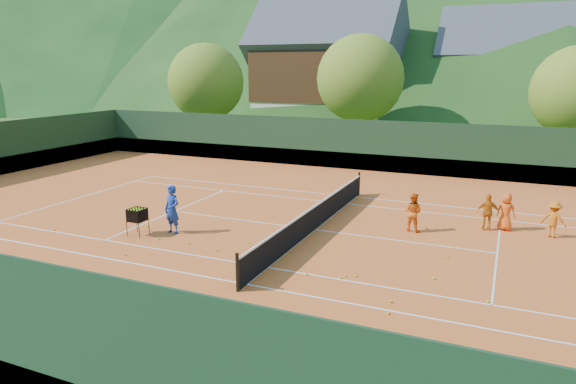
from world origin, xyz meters
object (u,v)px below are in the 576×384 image
at_px(coach, 172,210).
at_px(student_a, 413,212).
at_px(student_b, 488,212).
at_px(chalet_left, 328,71).
at_px(student_d, 554,219).
at_px(chalet_mid, 511,79).
at_px(tennis_net, 315,217).
at_px(ball_hopper, 137,215).
at_px(student_c, 506,212).

bearing_deg(coach, student_a, 35.50).
xyz_separation_m(student_b, chalet_left, (-15.93, 27.47, 4.93)).
height_order(student_b, student_d, student_b).
bearing_deg(chalet_mid, student_d, -86.12).
xyz_separation_m(student_b, tennis_net, (-5.93, -2.53, -0.19)).
distance_m(student_a, ball_hopper, 10.10).
distance_m(student_a, student_c, 3.51).
distance_m(coach, tennis_net, 5.28).
bearing_deg(ball_hopper, student_b, 26.16).
bearing_deg(tennis_net, chalet_left, 108.43).
xyz_separation_m(student_d, chalet_mid, (-2.13, 31.44, 4.30)).
xyz_separation_m(tennis_net, ball_hopper, (-5.68, -3.17, 0.25)).
bearing_deg(student_a, chalet_mid, -82.08).
bearing_deg(student_a, tennis_net, 33.93).
relative_size(student_a, student_c, 1.04).
xyz_separation_m(coach, tennis_net, (4.66, 2.46, -0.40)).
bearing_deg(student_d, tennis_net, 37.38).
relative_size(coach, student_c, 1.28).
xyz_separation_m(coach, ball_hopper, (-1.02, -0.71, -0.15)).
relative_size(tennis_net, chalet_mid, 0.95).
height_order(ball_hopper, chalet_mid, chalet_mid).
height_order(coach, student_b, coach).
xyz_separation_m(student_c, chalet_mid, (-0.55, 31.19, 4.27)).
bearing_deg(student_c, ball_hopper, 38.99).
bearing_deg(tennis_net, student_a, 21.41).
bearing_deg(chalet_left, student_b, -59.88).
bearing_deg(chalet_mid, student_b, -90.12).
height_order(student_c, student_d, student_c).
bearing_deg(ball_hopper, coach, 34.76).
bearing_deg(ball_hopper, chalet_left, 97.42).
xyz_separation_m(ball_hopper, chalet_mid, (11.68, 37.17, 4.22)).
bearing_deg(student_d, chalet_mid, -66.19).
bearing_deg(student_c, coach, 38.12).
distance_m(student_c, chalet_mid, 31.48).
distance_m(student_b, student_d, 2.20).
bearing_deg(student_a, student_b, -142.24).
distance_m(student_c, student_d, 1.60).
bearing_deg(student_d, ball_hopper, 42.46).
xyz_separation_m(student_b, chalet_mid, (0.07, 31.47, 4.28)).
bearing_deg(tennis_net, ball_hopper, -150.80).
bearing_deg(student_c, tennis_net, 36.14).
bearing_deg(student_b, student_a, 14.51).
bearing_deg(student_a, chalet_left, -52.48).
distance_m(student_b, ball_hopper, 12.94).
distance_m(tennis_net, chalet_mid, 34.81).
bearing_deg(student_c, chalet_left, -45.75).
distance_m(tennis_net, chalet_left, 32.04).
relative_size(coach, student_d, 1.35).
distance_m(student_c, tennis_net, 7.13).
bearing_deg(ball_hopper, student_c, 26.08).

